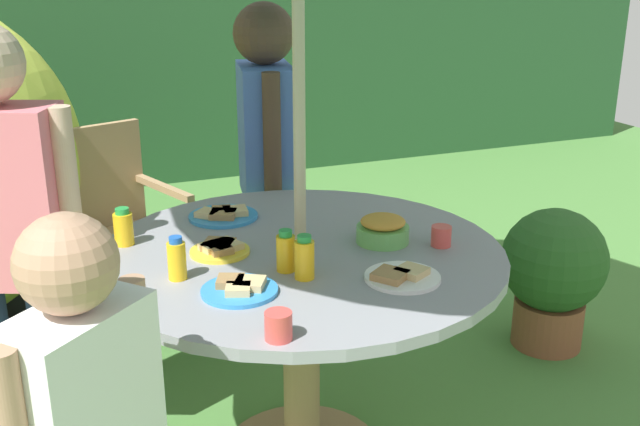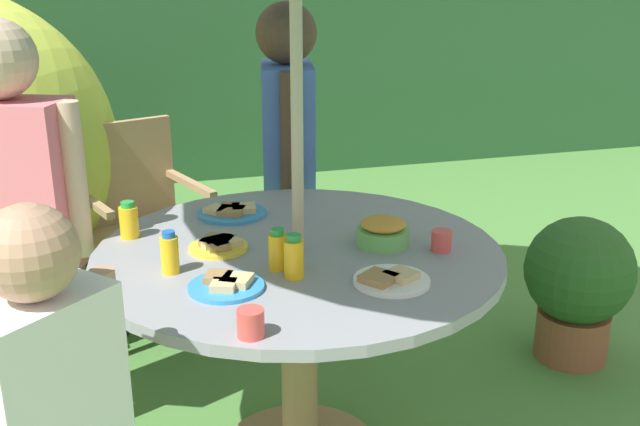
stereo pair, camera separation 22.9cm
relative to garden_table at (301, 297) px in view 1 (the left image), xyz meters
The scene contains 18 objects.
hedge_backdrop 3.79m from the garden_table, 90.00° to the left, with size 9.00×0.70×2.16m, color #234C28.
garden_table is the anchor object (origin of this frame).
wooden_chair 1.32m from the garden_table, 109.72° to the left, with size 0.63×0.62×0.91m.
potted_plant 1.34m from the garden_table, 14.61° to the left, with size 0.44×0.44×0.62m.
child_in_blue_shirt 0.96m from the garden_table, 78.06° to the left, with size 0.28×0.48×1.45m.
child_in_pink_shirt 0.96m from the garden_table, 156.44° to the left, with size 0.45×0.34×1.44m.
child_in_white_shirt 0.93m from the garden_table, 138.95° to the right, with size 0.34×0.32×1.16m.
snack_bowl 0.33m from the garden_table, ahead, with size 0.17×0.17×0.09m.
plate_front_edge 0.44m from the garden_table, 110.60° to the left, with size 0.24×0.24×0.03m.
plate_center_back 0.38m from the garden_table, 138.85° to the right, with size 0.21×0.21×0.03m.
plate_center_front 0.30m from the garden_table, 164.43° to the left, with size 0.18×0.18×0.03m.
plate_back_edge 0.40m from the garden_table, 60.63° to the right, with size 0.21×0.21×0.03m.
juice_bottle_near_left 0.27m from the garden_table, 125.28° to the right, with size 0.05×0.05×0.12m.
juice_bottle_near_right 0.59m from the garden_table, 153.12° to the left, with size 0.06×0.06×0.12m.
juice_bottle_far_left 0.46m from the garden_table, 169.25° to the right, with size 0.05×0.05×0.12m.
juice_bottle_far_right 0.31m from the garden_table, 107.77° to the right, with size 0.06×0.06×0.13m.
cup_near 0.60m from the garden_table, 116.02° to the right, with size 0.07×0.07×0.07m, color #E04C47.
cup_far 0.48m from the garden_table, 17.96° to the right, with size 0.06×0.06×0.06m, color #E04C47.
Camera 1 is at (-0.74, -1.97, 1.60)m, focal length 41.65 mm.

